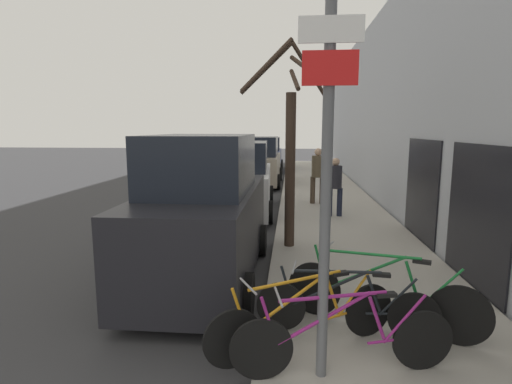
{
  "coord_description": "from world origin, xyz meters",
  "views": [
    {
      "loc": [
        1.37,
        -0.28,
        2.6
      ],
      "look_at": [
        0.68,
        7.31,
        1.37
      ],
      "focal_mm": 28.0,
      "sensor_mm": 36.0,
      "label": 1
    }
  ],
  "objects_px": {
    "parked_car_3": "(266,156)",
    "street_tree": "(290,147)",
    "pedestrian_far": "(335,183)",
    "bicycle_3": "(381,297)",
    "bicycle_1": "(306,318)",
    "parked_car_1": "(239,181)",
    "bicycle_0": "(344,339)",
    "signpost": "(326,183)",
    "parked_car_0": "(204,216)",
    "parked_car_2": "(259,163)",
    "bicycle_2": "(346,307)",
    "pedestrian_near": "(318,172)"
  },
  "relations": [
    {
      "from": "parked_car_3",
      "to": "street_tree",
      "type": "xyz_separation_m",
      "value": [
        1.54,
        -16.18,
        1.27
      ]
    },
    {
      "from": "parked_car_3",
      "to": "pedestrian_far",
      "type": "distance_m",
      "value": 13.45
    },
    {
      "from": "bicycle_3",
      "to": "street_tree",
      "type": "bearing_deg",
      "value": 40.23
    },
    {
      "from": "bicycle_1",
      "to": "parked_car_1",
      "type": "distance_m",
      "value": 8.12
    },
    {
      "from": "bicycle_3",
      "to": "bicycle_0",
      "type": "bearing_deg",
      "value": 171.14
    },
    {
      "from": "bicycle_3",
      "to": "street_tree",
      "type": "height_order",
      "value": "street_tree"
    },
    {
      "from": "signpost",
      "to": "bicycle_3",
      "type": "relative_size",
      "value": 1.57
    },
    {
      "from": "parked_car_0",
      "to": "street_tree",
      "type": "height_order",
      "value": "street_tree"
    },
    {
      "from": "parked_car_2",
      "to": "parked_car_1",
      "type": "bearing_deg",
      "value": -91.27
    },
    {
      "from": "parked_car_3",
      "to": "parked_car_1",
      "type": "bearing_deg",
      "value": -90.96
    },
    {
      "from": "bicycle_2",
      "to": "bicycle_3",
      "type": "distance_m",
      "value": 0.51
    },
    {
      "from": "parked_car_3",
      "to": "pedestrian_near",
      "type": "relative_size",
      "value": 2.54
    },
    {
      "from": "bicycle_3",
      "to": "parked_car_3",
      "type": "bearing_deg",
      "value": 29.21
    },
    {
      "from": "parked_car_0",
      "to": "parked_car_1",
      "type": "relative_size",
      "value": 0.94
    },
    {
      "from": "bicycle_1",
      "to": "bicycle_2",
      "type": "xyz_separation_m",
      "value": [
        0.48,
        0.36,
        -0.02
      ]
    },
    {
      "from": "pedestrian_near",
      "to": "parked_car_0",
      "type": "bearing_deg",
      "value": 85.01
    },
    {
      "from": "parked_car_2",
      "to": "bicycle_0",
      "type": "bearing_deg",
      "value": -82.27
    },
    {
      "from": "bicycle_0",
      "to": "parked_car_0",
      "type": "height_order",
      "value": "parked_car_0"
    },
    {
      "from": "signpost",
      "to": "bicycle_1",
      "type": "relative_size",
      "value": 1.7
    },
    {
      "from": "bicycle_2",
      "to": "parked_car_1",
      "type": "distance_m",
      "value": 7.89
    },
    {
      "from": "bicycle_0",
      "to": "bicycle_2",
      "type": "relative_size",
      "value": 1.05
    },
    {
      "from": "bicycle_1",
      "to": "bicycle_3",
      "type": "height_order",
      "value": "bicycle_3"
    },
    {
      "from": "bicycle_3",
      "to": "parked_car_1",
      "type": "xyz_separation_m",
      "value": [
        -2.72,
        7.33,
        0.44
      ]
    },
    {
      "from": "signpost",
      "to": "pedestrian_far",
      "type": "relative_size",
      "value": 2.17
    },
    {
      "from": "pedestrian_near",
      "to": "parked_car_2",
      "type": "bearing_deg",
      "value": -51.46
    },
    {
      "from": "signpost",
      "to": "parked_car_2",
      "type": "distance_m",
      "value": 14.73
    },
    {
      "from": "parked_car_1",
      "to": "parked_car_0",
      "type": "bearing_deg",
      "value": -91.2
    },
    {
      "from": "bicycle_2",
      "to": "parked_car_0",
      "type": "xyz_separation_m",
      "value": [
        -2.13,
        2.02,
        0.61
      ]
    },
    {
      "from": "signpost",
      "to": "pedestrian_near",
      "type": "relative_size",
      "value": 1.96
    },
    {
      "from": "parked_car_1",
      "to": "pedestrian_far",
      "type": "bearing_deg",
      "value": -20.29
    },
    {
      "from": "bicycle_0",
      "to": "bicycle_2",
      "type": "bearing_deg",
      "value": -19.82
    },
    {
      "from": "bicycle_0",
      "to": "parked_car_2",
      "type": "relative_size",
      "value": 0.48
    },
    {
      "from": "parked_car_3",
      "to": "pedestrian_near",
      "type": "xyz_separation_m",
      "value": [
        2.43,
        -11.31,
        0.25
      ]
    },
    {
      "from": "bicycle_1",
      "to": "bicycle_0",
      "type": "bearing_deg",
      "value": -165.43
    },
    {
      "from": "bicycle_3",
      "to": "parked_car_2",
      "type": "xyz_separation_m",
      "value": [
        -2.6,
        13.55,
        0.45
      ]
    },
    {
      "from": "bicycle_0",
      "to": "bicycle_1",
      "type": "xyz_separation_m",
      "value": [
        -0.36,
        0.4,
        0.0
      ]
    },
    {
      "from": "parked_car_0",
      "to": "parked_car_1",
      "type": "height_order",
      "value": "parked_car_0"
    },
    {
      "from": "bicycle_1",
      "to": "street_tree",
      "type": "relative_size",
      "value": 0.5
    },
    {
      "from": "parked_car_0",
      "to": "parked_car_2",
      "type": "relative_size",
      "value": 0.94
    },
    {
      "from": "bicycle_3",
      "to": "pedestrian_far",
      "type": "xyz_separation_m",
      "value": [
        0.1,
        6.43,
        0.53
      ]
    },
    {
      "from": "bicycle_2",
      "to": "street_tree",
      "type": "xyz_separation_m",
      "value": [
        -0.71,
        3.62,
        1.71
      ]
    },
    {
      "from": "bicycle_0",
      "to": "parked_car_3",
      "type": "height_order",
      "value": "parked_car_3"
    },
    {
      "from": "bicycle_3",
      "to": "parked_car_2",
      "type": "bearing_deg",
      "value": 32.24
    },
    {
      "from": "signpost",
      "to": "parked_car_3",
      "type": "xyz_separation_m",
      "value": [
        -1.91,
        20.61,
        -1.15
      ]
    },
    {
      "from": "bicycle_0",
      "to": "signpost",
      "type": "bearing_deg",
      "value": 88.83
    },
    {
      "from": "pedestrian_near",
      "to": "street_tree",
      "type": "bearing_deg",
      "value": 94.32
    },
    {
      "from": "bicycle_0",
      "to": "pedestrian_near",
      "type": "distance_m",
      "value": 9.29
    },
    {
      "from": "parked_car_0",
      "to": "parked_car_1",
      "type": "xyz_separation_m",
      "value": [
        -0.13,
        5.53,
        -0.13
      ]
    },
    {
      "from": "bicycle_1",
      "to": "parked_car_0",
      "type": "relative_size",
      "value": 0.47
    },
    {
      "from": "bicycle_1",
      "to": "pedestrian_far",
      "type": "height_order",
      "value": "pedestrian_far"
    }
  ]
}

